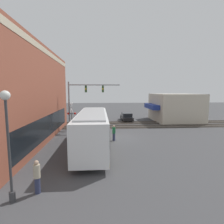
{
  "coord_description": "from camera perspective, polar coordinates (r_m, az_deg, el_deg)",
  "views": [
    {
      "loc": [
        -19.32,
        2.06,
        5.25
      ],
      "look_at": [
        5.39,
        0.44,
        2.31
      ],
      "focal_mm": 28.0,
      "sensor_mm": 36.0,
      "label": 1
    }
  ],
  "objects": [
    {
      "name": "shop_building",
      "position": [
        33.05,
        19.73,
        1.44
      ],
      "size": [
        8.23,
        8.5,
        4.8
      ],
      "color": "beige",
      "rests_on": "ground"
    },
    {
      "name": "traffic_signal_gantry",
      "position": [
        23.71,
        -9.33,
        5.38
      ],
      "size": [
        0.42,
        6.88,
        6.51
      ],
      "color": "gray",
      "rests_on": "ground"
    },
    {
      "name": "city_bus",
      "position": [
        16.08,
        -6.33,
        -5.41
      ],
      "size": [
        10.84,
        2.59,
        3.39
      ],
      "color": "white",
      "rests_on": "ground"
    },
    {
      "name": "streetlamp",
      "position": [
        9.39,
        -30.82,
        -7.14
      ],
      "size": [
        0.44,
        0.44,
        5.29
      ],
      "color": "#38383A",
      "rests_on": "ground"
    },
    {
      "name": "ground_plane",
      "position": [
        20.13,
        2.28,
        -8.35
      ],
      "size": [
        120.0,
        120.0,
        0.0
      ],
      "primitive_type": "plane",
      "color": "#424244"
    },
    {
      "name": "rail_track_near",
      "position": [
        25.94,
        0.88,
        -4.84
      ],
      "size": [
        2.6,
        60.0,
        0.15
      ],
      "color": "#332D28",
      "rests_on": "ground"
    },
    {
      "name": "crossing_signal",
      "position": [
        23.98,
        -13.04,
        -0.48
      ],
      "size": [
        1.41,
        1.18,
        3.81
      ],
      "color": "gray",
      "rests_on": "ground"
    },
    {
      "name": "pedestrian_by_lamp",
      "position": [
        10.29,
        -23.27,
        -18.78
      ],
      "size": [
        0.34,
        0.34,
        1.76
      ],
      "color": "#2D3351",
      "rests_on": "ground"
    },
    {
      "name": "pedestrian_near_bus",
      "position": [
        18.73,
        0.61,
        -6.82
      ],
      "size": [
        0.34,
        0.34,
        1.67
      ],
      "color": "#2D3351",
      "rests_on": "ground"
    },
    {
      "name": "parked_car_black",
      "position": [
        31.55,
        4.79,
        -1.6
      ],
      "size": [
        4.63,
        1.82,
        1.43
      ],
      "color": "black",
      "rests_on": "ground"
    },
    {
      "name": "rail_track_far",
      "position": [
        29.07,
        0.37,
        -3.57
      ],
      "size": [
        2.6,
        60.0,
        0.15
      ],
      "color": "#332D28",
      "rests_on": "ground"
    }
  ]
}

